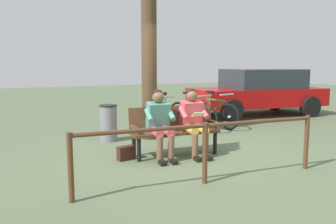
% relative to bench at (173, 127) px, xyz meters
% --- Properties ---
extents(ground_plane, '(40.00, 40.00, 0.00)m').
position_rel_bench_xyz_m(ground_plane, '(-0.25, 0.09, -0.51)').
color(ground_plane, '#566647').
extents(bench, '(1.64, 0.62, 0.87)m').
position_rel_bench_xyz_m(bench, '(0.00, 0.00, 0.00)').
color(bench, '#51331E').
rests_on(bench, ground).
extents(person_reading, '(0.51, 0.79, 1.20)m').
position_rel_bench_xyz_m(person_reading, '(-0.31, 0.19, 0.16)').
color(person_reading, '#D84C59').
rests_on(person_reading, ground).
extents(person_companion, '(0.51, 0.79, 1.20)m').
position_rel_bench_xyz_m(person_companion, '(0.33, 0.14, 0.16)').
color(person_companion, '#4C8C7A').
rests_on(person_companion, ground).
extents(handbag, '(0.32, 0.19, 0.24)m').
position_rel_bench_xyz_m(handbag, '(0.91, 0.00, -0.39)').
color(handbag, '#3F1E14').
rests_on(handbag, ground).
extents(tree_trunk, '(0.33, 0.33, 3.69)m').
position_rel_bench_xyz_m(tree_trunk, '(-0.10, -1.40, 1.34)').
color(tree_trunk, '#4C3823').
rests_on(tree_trunk, ground).
extents(litter_bin, '(0.37, 0.37, 0.78)m').
position_rel_bench_xyz_m(litter_bin, '(0.79, -1.54, -0.12)').
color(litter_bin, slate).
rests_on(litter_bin, ground).
extents(bicycle_green, '(0.54, 1.65, 0.94)m').
position_rel_bench_xyz_m(bicycle_green, '(-2.16, -1.97, -0.15)').
color(bicycle_green, black).
rests_on(bicycle_green, ground).
extents(bicycle_orange, '(0.62, 1.63, 0.94)m').
position_rel_bench_xyz_m(bicycle_orange, '(-1.45, -1.91, -0.15)').
color(bicycle_orange, black).
rests_on(bicycle_orange, ground).
extents(bicycle_silver, '(0.76, 1.56, 0.94)m').
position_rel_bench_xyz_m(bicycle_silver, '(-0.77, -2.04, -0.15)').
color(bicycle_silver, black).
rests_on(bicycle_silver, ground).
extents(railing_fence, '(3.63, 0.28, 0.85)m').
position_rel_bench_xyz_m(railing_fence, '(0.28, 1.56, 0.10)').
color(railing_fence, '#51331E').
rests_on(railing_fence, ground).
extents(parked_car, '(4.38, 2.40, 1.47)m').
position_rel_bench_xyz_m(parked_car, '(-4.58, -3.18, 0.27)').
color(parked_car, '#A50C0C').
rests_on(parked_car, ground).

